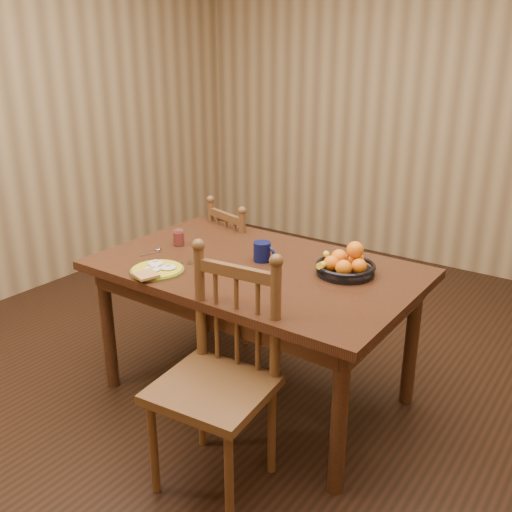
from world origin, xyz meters
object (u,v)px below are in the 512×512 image
Objects in this scene: chair_far at (244,269)px; breakfast_plate at (157,270)px; chair_near at (218,380)px; fruit_bowl at (346,265)px; dining_table at (256,281)px; coffee_mug at (263,252)px.

chair_far is 2.94× the size of breakfast_plate.
breakfast_plate is at bearing 115.49° from chair_far.
chair_near reaches higher than fruit_bowl.
chair_near is at bearing -103.29° from fruit_bowl.
coffee_mug reaches higher than dining_table.
dining_table is 5.52× the size of fruit_bowl.
chair_near reaches higher than coffee_mug.
dining_table is 11.98× the size of coffee_mug.
dining_table is at bearing -83.72° from coffee_mug.
chair_near is at bearing -70.08° from coffee_mug.
dining_table is 1.60× the size of chair_near.
coffee_mug is at bearing 104.14° from chair_near.
breakfast_plate is at bearing 150.63° from chair_near.
chair_near is 0.85m from fruit_bowl.
dining_table is 1.81× the size of chair_far.
coffee_mug is (0.49, -0.49, 0.37)m from chair_far.
breakfast_plate is at bearing -134.03° from dining_table.
chair_far is at bearing 99.41° from breakfast_plate.
dining_table is at bearing 147.40° from chair_far.
fruit_bowl reaches higher than coffee_mug.
chair_far is at bearing 131.32° from dining_table.
fruit_bowl is (0.76, 0.51, 0.03)m from breakfast_plate.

